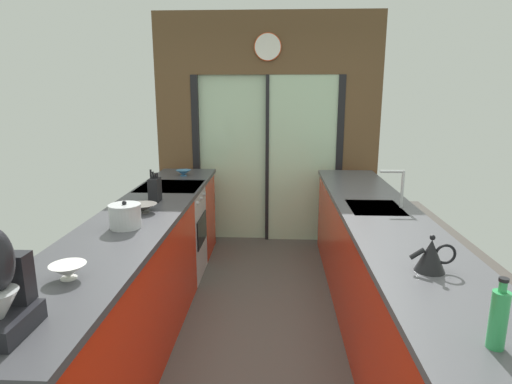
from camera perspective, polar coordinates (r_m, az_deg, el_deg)
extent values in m
cube|color=#4C4742|center=(3.80, 0.78, -15.34)|extent=(5.04, 7.60, 0.02)
cube|color=brown|center=(5.16, 1.59, 19.25)|extent=(2.64, 0.08, 0.70)
cube|color=#B2D1AD|center=(5.24, -3.10, 4.35)|extent=(0.80, 0.02, 2.00)
cube|color=#B2D1AD|center=(5.19, 6.15, 4.19)|extent=(0.80, 0.02, 2.00)
cube|color=black|center=(5.29, -7.89, 4.31)|extent=(0.08, 0.10, 2.00)
cube|color=black|center=(5.25, 10.95, 4.14)|extent=(0.08, 0.10, 2.00)
cube|color=black|center=(5.20, 1.50, 4.28)|extent=(0.04, 0.10, 2.00)
cube|color=brown|center=(5.34, -10.53, 4.30)|extent=(0.42, 0.08, 2.00)
cube|color=brown|center=(5.29, 13.63, 4.08)|extent=(0.42, 0.08, 2.00)
cylinder|color=white|center=(5.10, 1.58, 18.76)|extent=(0.29, 0.03, 0.29)
torus|color=#DB4C23|center=(5.10, 1.58, 18.76)|extent=(0.31, 0.02, 0.31)
cube|color=red|center=(2.95, -18.48, -15.08)|extent=(0.58, 2.55, 0.88)
cube|color=red|center=(4.91, -9.36, -3.11)|extent=(0.58, 0.65, 0.88)
cube|color=#3D3D42|center=(3.33, -15.24, -3.05)|extent=(0.62, 3.80, 0.04)
cube|color=red|center=(3.42, 16.33, -10.86)|extent=(0.58, 3.80, 0.88)
cube|color=#4C4C51|center=(3.27, 16.85, -3.46)|extent=(0.62, 3.80, 0.04)
cube|color=#B7BABC|center=(3.50, 15.55, -2.37)|extent=(0.40, 0.48, 0.05)
cylinder|color=#B7BABC|center=(3.51, 18.91, 0.37)|extent=(0.02, 0.02, 0.30)
cylinder|color=#B7BABC|center=(3.45, 17.65, 2.63)|extent=(0.18, 0.02, 0.02)
cube|color=#B7BABC|center=(4.33, -11.07, -5.41)|extent=(0.58, 0.60, 0.88)
cube|color=black|center=(4.26, -7.22, -5.02)|extent=(0.01, 0.48, 0.28)
cube|color=black|center=(4.21, -11.34, 0.60)|extent=(0.58, 0.60, 0.03)
cylinder|color=#B7BABC|center=(4.00, -7.72, -1.47)|extent=(0.02, 0.04, 0.04)
cylinder|color=#B7BABC|center=(4.17, -7.28, -0.85)|extent=(0.02, 0.04, 0.04)
cylinder|color=#B7BABC|center=(4.34, -6.87, -0.27)|extent=(0.02, 0.04, 0.04)
cylinder|color=silver|center=(2.30, -23.66, -10.44)|extent=(0.08, 0.08, 0.01)
cone|color=silver|center=(2.29, -23.75, -9.58)|extent=(0.17, 0.17, 0.07)
cylinder|color=#514C47|center=(3.33, -14.84, -2.57)|extent=(0.10, 0.10, 0.01)
cone|color=#514C47|center=(3.32, -14.87, -2.03)|extent=(0.22, 0.22, 0.06)
cylinder|color=teal|center=(4.69, -9.62, 2.19)|extent=(0.07, 0.07, 0.01)
cone|color=teal|center=(4.69, -9.63, 2.57)|extent=(0.16, 0.16, 0.06)
cube|color=black|center=(3.63, -13.33, 0.29)|extent=(0.08, 0.14, 0.19)
cylinder|color=black|center=(3.61, -13.85, 2.27)|extent=(0.02, 0.02, 0.08)
cylinder|color=black|center=(3.61, -13.56, 2.14)|extent=(0.02, 0.02, 0.07)
cylinder|color=black|center=(3.60, -13.28, 2.06)|extent=(0.02, 0.02, 0.06)
cylinder|color=black|center=(3.60, -13.01, 2.07)|extent=(0.02, 0.02, 0.06)
cube|color=black|center=(1.91, -30.30, -14.93)|extent=(0.17, 0.26, 0.08)
cube|color=black|center=(1.93, -29.19, -9.95)|extent=(0.10, 0.08, 0.20)
cylinder|color=#B7BABC|center=(2.98, -17.03, -3.19)|extent=(0.21, 0.21, 0.15)
cylinder|color=#B7BABC|center=(2.95, -17.13, -1.71)|extent=(0.21, 0.21, 0.01)
sphere|color=black|center=(2.95, -17.15, -1.41)|extent=(0.03, 0.03, 0.03)
cone|color=black|center=(2.34, 22.26, -7.83)|extent=(0.15, 0.15, 0.17)
sphere|color=black|center=(2.31, 22.46, -5.63)|extent=(0.03, 0.03, 0.03)
cylinder|color=black|center=(2.32, 20.68, -7.70)|extent=(0.08, 0.02, 0.07)
torus|color=black|center=(2.36, 23.93, -7.58)|extent=(0.11, 0.01, 0.11)
cylinder|color=#339E56|center=(1.77, 29.56, -14.62)|extent=(0.06, 0.06, 0.21)
cylinder|color=#339E56|center=(1.72, 30.05, -10.85)|extent=(0.03, 0.03, 0.04)
cylinder|color=black|center=(1.71, 30.14, -10.08)|extent=(0.03, 0.03, 0.01)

